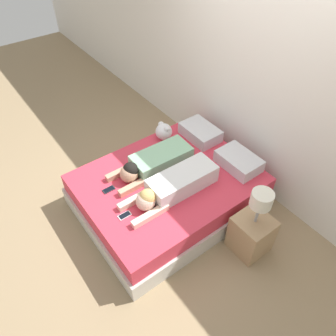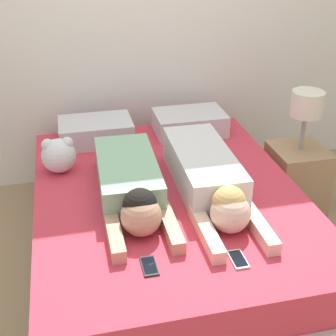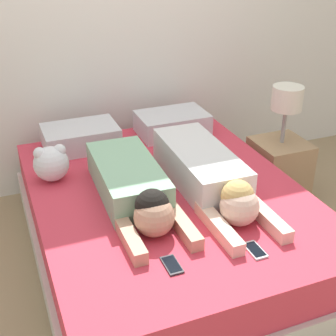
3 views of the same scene
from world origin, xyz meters
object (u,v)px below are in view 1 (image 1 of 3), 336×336
Objects in this scene: person_left at (152,163)px; nightstand at (252,231)px; pillow_head_left at (200,132)px; pillow_head_right at (239,161)px; plush_toy at (164,131)px; cell_phone_left at (109,190)px; cell_phone_right at (125,215)px; bed at (168,191)px; person_right at (173,186)px.

person_left is 1.34m from nightstand.
pillow_head_right is (0.69, 0.00, 0.00)m from pillow_head_left.
cell_phone_left is at bearing -70.17° from plush_toy.
pillow_head_left is at bearing 56.24° from plush_toy.
person_left is (-0.57, -0.84, 0.02)m from pillow_head_right.
pillow_head_left is 1.00× the size of pillow_head_right.
cell_phone_left and cell_phone_right have the same top height.
pillow_head_left is 0.49× the size of person_left.
pillow_head_right is 1.03m from plush_toy.
person_left is at bearing -124.14° from pillow_head_right.
person_left is 4.55× the size of plush_toy.
cell_phone_right is (0.52, -1.47, -0.07)m from pillow_head_left.
plush_toy is at bearing 130.79° from person_left.
cell_phone_left is 1.00× the size of cell_phone_right.
plush_toy is at bearing 147.53° from bed.
pillow_head_left is 1.04m from person_right.
pillow_head_left is 1.46m from nightstand.
cell_phone_left reaches higher than bed.
pillow_head_right is at bearing 55.86° from person_left.
person_right is 8.22× the size of cell_phone_left.
bed is 1.08m from nightstand.
bed is at bearing -161.45° from nightstand.
person_right is at bearing -151.70° from nightstand.
cell_phone_left is 1.10m from plush_toy.
pillow_head_left reaches higher than bed.
person_right is (0.44, -0.03, 0.01)m from person_left.
nightstand is (1.25, 0.40, -0.28)m from person_left.
bed is 0.75m from cell_phone_right.
person_left reaches higher than cell_phone_left.
pillow_head_right is 0.49× the size of person_left.
cell_phone_right is 1.34m from plush_toy.
cell_phone_left is at bearing -110.24° from bed.
pillow_head_right reaches higher than cell_phone_right.
bed is at bearing -32.47° from plush_toy.
plush_toy is (-0.38, 0.45, 0.02)m from person_left.
plush_toy is (-0.95, -0.39, 0.04)m from pillow_head_right.
person_right is 0.72m from cell_phone_left.
bed is 1.79× the size of person_right.
nightstand is (1.26, 0.99, -0.18)m from cell_phone_left.
person_left is 1.16× the size of nightstand.
person_left reaches higher than bed.
bed is 0.73m from cell_phone_left.
nightstand is at bearing 28.30° from person_right.
person_right is 8.22× the size of cell_phone_right.
person_left is at bearing -162.17° from nightstand.
cell_phone_right is (0.41, -0.05, 0.00)m from cell_phone_left.
pillow_head_right is 1.54m from cell_phone_left.
bed is at bearing 69.76° from cell_phone_left.
person_right is at bearing 50.53° from cell_phone_left.
pillow_head_left is 0.48m from plush_toy.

